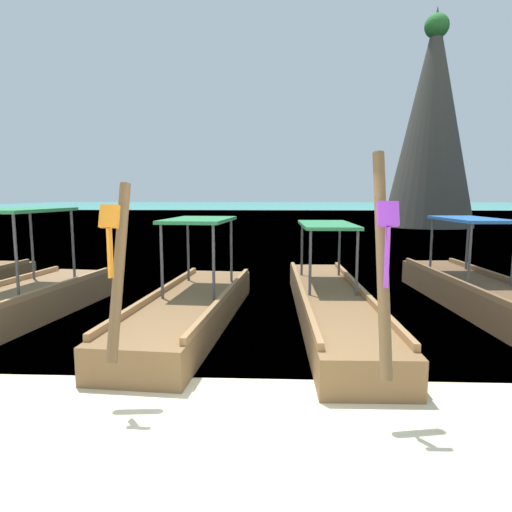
{
  "coord_description": "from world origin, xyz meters",
  "views": [
    {
      "loc": [
        0.33,
        -4.25,
        2.27
      ],
      "look_at": [
        0.0,
        3.17,
        1.26
      ],
      "focal_mm": 32.3,
      "sensor_mm": 36.0,
      "label": 1
    }
  ],
  "objects_px": {
    "longtail_boat_violet_ribbon": "(331,303)",
    "longtail_boat_yellow_ribbon": "(485,295)",
    "karst_rock": "(435,126)",
    "longtail_boat_blue_ribbon": "(1,307)",
    "longtail_boat_orange_ribbon": "(191,307)",
    "mooring_buoy_near": "(382,245)"
  },
  "relations": [
    {
      "from": "longtail_boat_violet_ribbon",
      "to": "longtail_boat_yellow_ribbon",
      "type": "bearing_deg",
      "value": 12.58
    },
    {
      "from": "karst_rock",
      "to": "longtail_boat_blue_ribbon",
      "type": "bearing_deg",
      "value": -121.38
    },
    {
      "from": "longtail_boat_violet_ribbon",
      "to": "longtail_boat_yellow_ribbon",
      "type": "height_order",
      "value": "longtail_boat_violet_ribbon"
    },
    {
      "from": "longtail_boat_blue_ribbon",
      "to": "longtail_boat_yellow_ribbon",
      "type": "bearing_deg",
      "value": 9.14
    },
    {
      "from": "longtail_boat_violet_ribbon",
      "to": "longtail_boat_yellow_ribbon",
      "type": "xyz_separation_m",
      "value": [
        3.01,
        0.67,
        0.03
      ]
    },
    {
      "from": "longtail_boat_orange_ribbon",
      "to": "karst_rock",
      "type": "relative_size",
      "value": 0.41
    },
    {
      "from": "longtail_boat_yellow_ribbon",
      "to": "mooring_buoy_near",
      "type": "relative_size",
      "value": 13.65
    },
    {
      "from": "longtail_boat_orange_ribbon",
      "to": "mooring_buoy_near",
      "type": "bearing_deg",
      "value": 61.77
    },
    {
      "from": "longtail_boat_blue_ribbon",
      "to": "longtail_boat_violet_ribbon",
      "type": "distance_m",
      "value": 5.73
    },
    {
      "from": "longtail_boat_violet_ribbon",
      "to": "mooring_buoy_near",
      "type": "distance_m",
      "value": 10.57
    },
    {
      "from": "karst_rock",
      "to": "mooring_buoy_near",
      "type": "distance_m",
      "value": 17.2
    },
    {
      "from": "longtail_boat_blue_ribbon",
      "to": "longtail_boat_yellow_ribbon",
      "type": "distance_m",
      "value": 8.8
    },
    {
      "from": "longtail_boat_blue_ribbon",
      "to": "longtail_boat_orange_ribbon",
      "type": "bearing_deg",
      "value": 5.04
    },
    {
      "from": "longtail_boat_blue_ribbon",
      "to": "longtail_boat_orange_ribbon",
      "type": "height_order",
      "value": "longtail_boat_blue_ribbon"
    },
    {
      "from": "longtail_boat_blue_ribbon",
      "to": "mooring_buoy_near",
      "type": "distance_m",
      "value": 13.97
    },
    {
      "from": "longtail_boat_blue_ribbon",
      "to": "karst_rock",
      "type": "height_order",
      "value": "karst_rock"
    },
    {
      "from": "longtail_boat_orange_ribbon",
      "to": "mooring_buoy_near",
      "type": "relative_size",
      "value": 12.26
    },
    {
      "from": "mooring_buoy_near",
      "to": "karst_rock",
      "type": "bearing_deg",
      "value": 65.59
    },
    {
      "from": "longtail_boat_yellow_ribbon",
      "to": "mooring_buoy_near",
      "type": "height_order",
      "value": "longtail_boat_yellow_ribbon"
    },
    {
      "from": "longtail_boat_orange_ribbon",
      "to": "longtail_boat_blue_ribbon",
      "type": "bearing_deg",
      "value": -174.96
    },
    {
      "from": "longtail_boat_blue_ribbon",
      "to": "longtail_boat_yellow_ribbon",
      "type": "xyz_separation_m",
      "value": [
        8.69,
        1.4,
        -0.01
      ]
    },
    {
      "from": "mooring_buoy_near",
      "to": "longtail_boat_blue_ribbon",
      "type": "bearing_deg",
      "value": -129.31
    }
  ]
}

